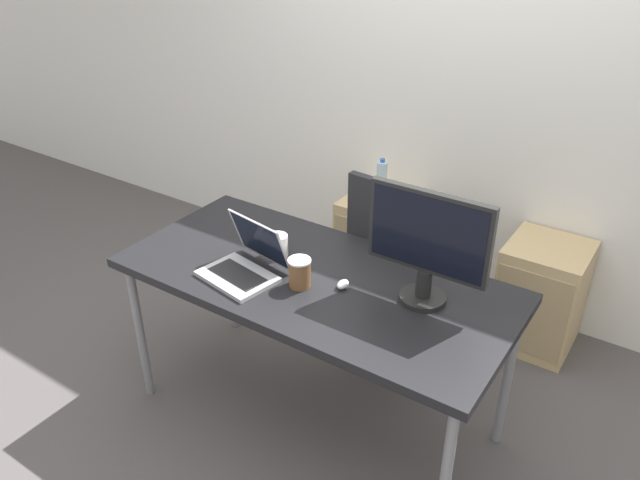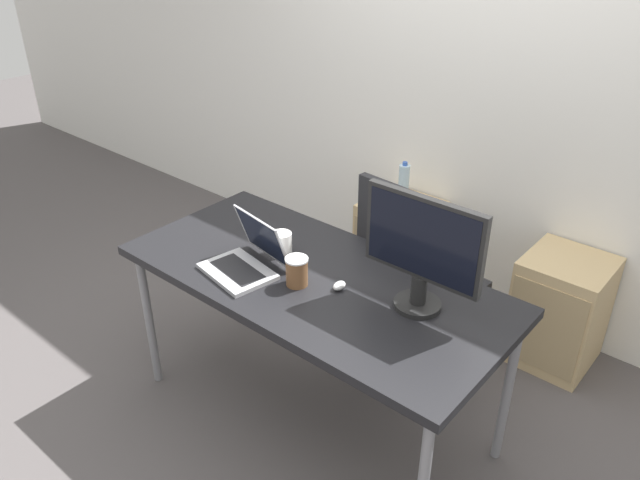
% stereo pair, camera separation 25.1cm
% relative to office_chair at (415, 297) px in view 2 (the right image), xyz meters
% --- Properties ---
extents(ground_plane, '(14.00, 14.00, 0.00)m').
position_rel_office_chair_xyz_m(ground_plane, '(-0.11, -0.64, -0.38)').
color(ground_plane, '#514C4C').
extents(wall_back, '(10.00, 0.05, 2.60)m').
position_rel_office_chair_xyz_m(wall_back, '(-0.11, 0.72, 0.92)').
color(wall_back, silver).
rests_on(wall_back, ground_plane).
extents(desk, '(1.65, 0.77, 0.78)m').
position_rel_office_chair_xyz_m(desk, '(-0.11, -0.64, 0.34)').
color(desk, black).
rests_on(desk, ground_plane).
extents(office_chair, '(0.56, 0.58, 1.04)m').
position_rel_office_chair_xyz_m(office_chair, '(0.00, 0.00, 0.00)').
color(office_chair, '#232326').
rests_on(office_chair, ground_plane).
extents(cabinet_left, '(0.40, 0.41, 0.59)m').
position_rel_office_chair_xyz_m(cabinet_left, '(-0.42, 0.48, -0.08)').
color(cabinet_left, tan).
rests_on(cabinet_left, ground_plane).
extents(cabinet_right, '(0.40, 0.41, 0.59)m').
position_rel_office_chair_xyz_m(cabinet_right, '(0.56, 0.48, -0.08)').
color(cabinet_right, tan).
rests_on(cabinet_right, ground_plane).
extents(water_bottle, '(0.06, 0.06, 0.26)m').
position_rel_office_chair_xyz_m(water_bottle, '(-0.42, 0.48, 0.33)').
color(water_bottle, silver).
rests_on(water_bottle, cabinet_left).
extents(laptop_center, '(0.34, 0.33, 0.23)m').
position_rel_office_chair_xyz_m(laptop_center, '(-0.36, -0.79, 0.44)').
color(laptop_center, '#ADADB2').
rests_on(laptop_center, desk).
extents(monitor, '(0.48, 0.18, 0.46)m').
position_rel_office_chair_xyz_m(monitor, '(0.33, -0.56, 0.65)').
color(monitor, black).
rests_on(monitor, desk).
extents(mouse, '(0.04, 0.06, 0.03)m').
position_rel_office_chair_xyz_m(mouse, '(0.03, -0.66, 0.41)').
color(mouse, silver).
rests_on(mouse, desk).
extents(coffee_cup_white, '(0.09, 0.09, 0.10)m').
position_rel_office_chair_xyz_m(coffee_cup_white, '(-0.34, -0.59, 0.45)').
color(coffee_cup_white, white).
rests_on(coffee_cup_white, desk).
extents(coffee_cup_brown, '(0.09, 0.09, 0.12)m').
position_rel_office_chair_xyz_m(coffee_cup_brown, '(-0.12, -0.74, 0.46)').
color(coffee_cup_brown, brown).
rests_on(coffee_cup_brown, desk).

